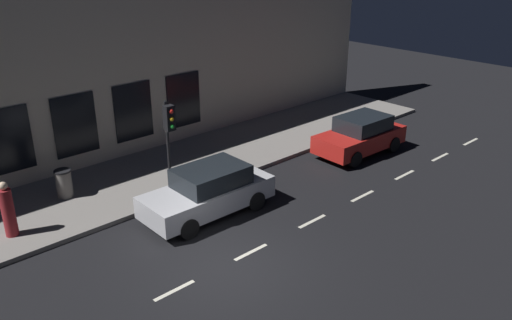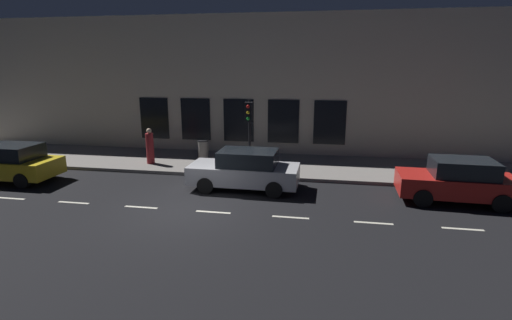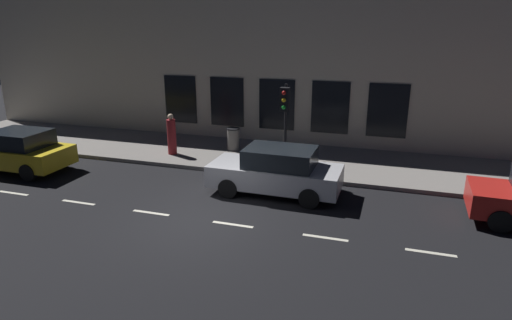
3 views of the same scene
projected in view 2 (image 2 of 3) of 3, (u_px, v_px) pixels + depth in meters
name	position (u px, v px, depth m)	size (l,w,h in m)	color
ground_plane	(185.00, 210.00, 13.05)	(60.00, 60.00, 0.00)	black
sidewalk	(229.00, 163.00, 19.01)	(4.50, 32.00, 0.15)	gray
building_facade	(240.00, 86.00, 20.57)	(0.65, 32.00, 7.37)	beige
lane_centre_line	(213.00, 212.00, 12.88)	(0.12, 27.20, 0.01)	beige
traffic_light	(249.00, 119.00, 16.37)	(0.45, 0.32, 3.23)	black
parked_car_0	(245.00, 170.00, 15.09)	(1.91, 4.30, 1.58)	#B7B7BC
parked_car_2	(458.00, 181.00, 13.68)	(1.96, 4.04, 1.58)	red
parked_car_3	(11.00, 163.00, 16.14)	(1.93, 3.89, 1.58)	gold
pedestrian_0	(150.00, 147.00, 18.48)	(0.40, 0.40, 1.71)	maroon
trash_bin	(203.00, 149.00, 19.47)	(0.55, 0.55, 0.97)	slate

